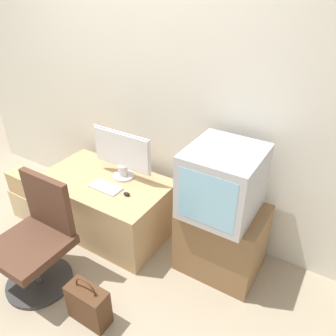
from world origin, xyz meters
The scene contains 13 objects.
ground_plane centered at (0.00, 0.00, 0.00)m, with size 12.00×12.00×0.00m, color tan.
wall_back centered at (0.00, 1.32, 1.30)m, with size 4.40×0.05×2.60m.
desk centered at (-0.08, 0.85, 0.26)m, with size 1.16×0.69×0.53m.
side_stand centered at (1.02, 0.97, 0.30)m, with size 0.63×0.48×0.59m.
main_monitor centered at (0.03, 1.00, 0.76)m, with size 0.59×0.19×0.44m.
keyboard centered at (0.01, 0.77, 0.54)m, with size 0.28×0.14×0.01m.
mouse centered at (0.23, 0.78, 0.54)m, with size 0.06×0.04×0.03m.
crt_tv centered at (0.99, 0.94, 0.84)m, with size 0.50×0.53×0.50m.
office_chair centered at (-0.10, 0.12, 0.38)m, with size 0.50×0.50×0.87m.
cardboard_box_lower centered at (-0.85, 0.57, 0.15)m, with size 0.31×0.17×0.30m.
cardboard_box_upper centered at (-0.85, 0.57, 0.41)m, with size 0.25×0.16×0.21m.
handbag centered at (0.46, 0.04, 0.15)m, with size 0.30×0.14×0.40m.
book centered at (-0.70, 0.34, 0.01)m, with size 0.24×0.14×0.02m.
Camera 1 is at (1.68, -0.90, 2.11)m, focal length 35.00 mm.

